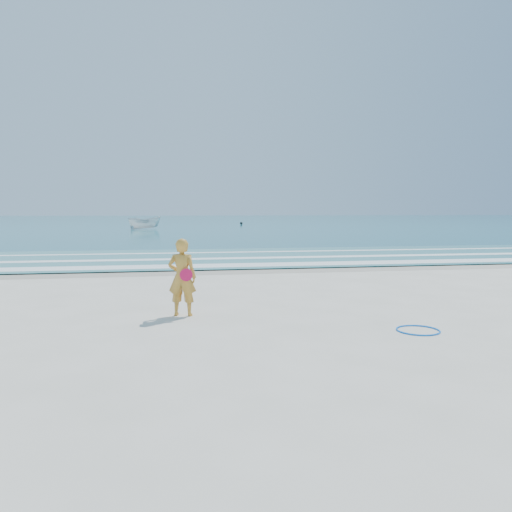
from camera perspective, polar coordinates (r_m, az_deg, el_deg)
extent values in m
plane|color=silver|center=(10.12, 3.97, -7.70)|extent=(400.00, 400.00, 0.00)
cube|color=#B2A893|center=(18.86, -2.67, -1.65)|extent=(400.00, 2.40, 0.00)
cube|color=#19727F|center=(114.62, -8.88, 4.07)|extent=(400.00, 190.00, 0.04)
cube|color=#59B7AD|center=(23.80, -4.22, -0.12)|extent=(400.00, 10.00, 0.01)
cube|color=white|center=(20.14, -3.14, -1.06)|extent=(400.00, 1.40, 0.01)
cube|color=white|center=(23.00, -4.01, -0.28)|extent=(400.00, 0.90, 0.01)
cube|color=white|center=(26.27, -4.77, 0.40)|extent=(400.00, 0.60, 0.01)
torus|color=#0D73EA|center=(9.98, 18.03, -8.06)|extent=(0.92, 0.92, 0.03)
imported|color=silver|center=(60.07, -12.60, 3.72)|extent=(4.12, 2.57, 1.49)
sphere|color=black|center=(77.53, -1.69, 3.76)|extent=(0.41, 0.41, 0.41)
imported|color=gold|center=(10.81, -8.44, -2.41)|extent=(0.69, 0.54, 1.67)
cylinder|color=#ED154D|center=(10.63, -7.98, -2.15)|extent=(0.27, 0.08, 0.27)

